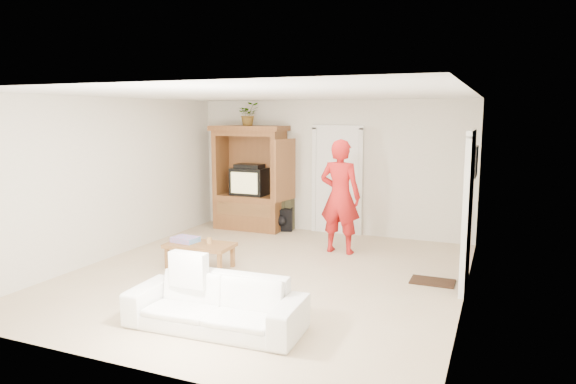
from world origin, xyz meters
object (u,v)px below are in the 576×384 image
coffee_table (200,247)px  sofa (215,303)px  armoire (251,185)px  man (340,196)px

coffee_table → sofa: bearing=-56.2°
armoire → man: (2.20, -1.05, 0.05)m
sofa → coffee_table: bearing=124.0°
armoire → coffee_table: 2.83m
man → coffee_table: (-1.70, -1.68, -0.63)m
armoire → coffee_table: bearing=-79.5°
armoire → man: 2.44m
coffee_table → armoire: bearing=97.8°
sofa → coffee_table: sofa is taller
man → coffee_table: man is taller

